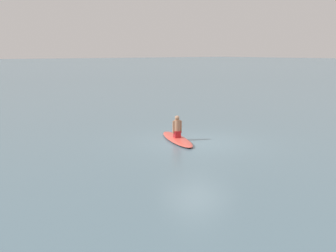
# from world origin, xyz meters

# --- Properties ---
(ground_plane) EXTENTS (400.00, 400.00, 0.00)m
(ground_plane) POSITION_xyz_m (0.00, 0.00, 0.00)
(ground_plane) COLOR slate
(surfboard) EXTENTS (1.93, 3.38, 0.13)m
(surfboard) POSITION_xyz_m (-0.37, 0.78, 0.07)
(surfboard) COLOR #D84C3F
(surfboard) RESTS_ON ground
(person_paddler) EXTENTS (0.40, 0.37, 0.91)m
(person_paddler) POSITION_xyz_m (-0.37, 0.78, 0.55)
(person_paddler) COLOR #A51E23
(person_paddler) RESTS_ON surfboard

